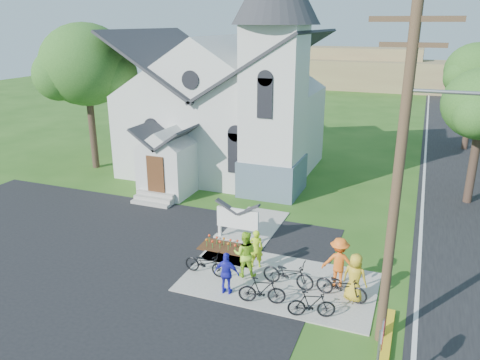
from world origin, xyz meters
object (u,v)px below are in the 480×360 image
at_px(cyclist_2, 227,273).
at_px(cyclist_4, 355,277).
at_px(cyclist_0, 256,249).
at_px(utility_pole, 401,170).
at_px(stop_sign, 381,346).
at_px(bike_4, 342,286).
at_px(cyclist_3, 339,262).
at_px(bike_3, 312,304).
at_px(cyclist_1, 245,254).
at_px(bike_0, 205,263).
at_px(church_sign, 238,219).
at_px(bike_2, 288,274).
at_px(bike_1, 262,290).

height_order(cyclist_2, cyclist_4, cyclist_4).
bearing_deg(cyclist_4, cyclist_0, -1.01).
xyz_separation_m(utility_pole, stop_sign, (0.07, -2.70, -3.62)).
bearing_deg(bike_4, cyclist_3, 28.23).
distance_m(cyclist_3, bike_3, 2.35).
bearing_deg(cyclist_1, bike_0, 3.54).
distance_m(church_sign, bike_2, 4.26).
bearing_deg(bike_0, cyclist_4, -84.42).
distance_m(stop_sign, cyclist_2, 6.41).
height_order(utility_pole, bike_1, utility_pole).
height_order(stop_sign, cyclist_3, stop_sign).
relative_size(utility_pole, bike_0, 5.79).
xyz_separation_m(utility_pole, bike_0, (-6.61, 1.52, -4.90)).
height_order(church_sign, cyclist_1, cyclist_1).
height_order(stop_sign, bike_0, stop_sign).
height_order(stop_sign, bike_2, stop_sign).
distance_m(cyclist_1, bike_3, 3.39).
relative_size(church_sign, stop_sign, 0.89).
xyz_separation_m(cyclist_1, bike_1, (1.18, -1.50, -0.41)).
bearing_deg(utility_pole, bike_2, 152.26).
distance_m(church_sign, bike_1, 4.98).
xyz_separation_m(utility_pole, cyclist_1, (-5.18, 1.96, -4.45)).
relative_size(cyclist_0, cyclist_4, 0.90).
distance_m(utility_pole, stop_sign, 4.52).
distance_m(bike_1, cyclist_2, 1.39).
bearing_deg(utility_pole, cyclist_4, 122.33).
distance_m(bike_3, cyclist_4, 1.90).
distance_m(cyclist_3, bike_4, 0.98).
height_order(cyclist_3, cyclist_4, cyclist_3).
height_order(stop_sign, cyclist_4, stop_sign).
relative_size(bike_1, cyclist_3, 0.87).
bearing_deg(stop_sign, cyclist_1, 138.40).
distance_m(stop_sign, cyclist_1, 7.07).
relative_size(utility_pole, bike_4, 5.44).
xyz_separation_m(bike_1, cyclist_3, (2.19, 2.10, 0.44)).
xyz_separation_m(bike_1, cyclist_4, (2.86, 1.33, 0.38)).
distance_m(cyclist_2, bike_2, 2.26).
bearing_deg(cyclist_3, bike_2, 14.87).
xyz_separation_m(bike_3, cyclist_4, (1.12, 1.49, 0.40)).
bearing_deg(bike_3, bike_2, 21.73).
xyz_separation_m(cyclist_2, bike_2, (1.88, 1.22, -0.27)).
distance_m(bike_0, cyclist_1, 1.56).
bearing_deg(bike_3, cyclist_0, 32.01).
height_order(bike_1, bike_2, bike_2).
xyz_separation_m(stop_sign, cyclist_4, (-1.20, 4.49, -0.86)).
xyz_separation_m(cyclist_2, cyclist_3, (3.54, 1.96, 0.15)).
height_order(bike_2, cyclist_3, cyclist_3).
height_order(bike_2, cyclist_4, cyclist_4).
xyz_separation_m(utility_pole, cyclist_0, (-5.03, 2.73, -4.57)).
height_order(bike_1, bike_4, bike_1).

